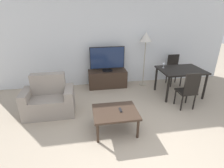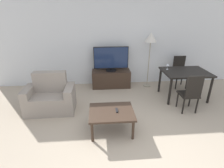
# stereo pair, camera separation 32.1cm
# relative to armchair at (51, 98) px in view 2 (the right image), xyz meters

# --- Properties ---
(ground_plane) EXTENTS (18.00, 18.00, 0.00)m
(ground_plane) POSITION_rel_armchair_xyz_m (1.73, -1.63, -0.33)
(ground_plane) COLOR tan
(wall_back) EXTENTS (7.58, 0.06, 2.70)m
(wall_back) POSITION_rel_armchair_xyz_m (1.73, 1.60, 1.02)
(wall_back) COLOR silver
(wall_back) RESTS_ON ground_plane
(armchair) EXTENTS (1.12, 0.63, 0.92)m
(armchair) POSITION_rel_armchair_xyz_m (0.00, 0.00, 0.00)
(armchair) COLOR gray
(armchair) RESTS_ON ground_plane
(tv_stand) EXTENTS (1.17, 0.47, 0.52)m
(tv_stand) POSITION_rel_armchair_xyz_m (1.54, 1.30, -0.07)
(tv_stand) COLOR #38281E
(tv_stand) RESTS_ON ground_plane
(tv) EXTENTS (1.04, 0.32, 0.73)m
(tv) POSITION_rel_armchair_xyz_m (1.54, 1.29, 0.57)
(tv) COLOR black
(tv) RESTS_ON tv_stand
(coffee_table) EXTENTS (0.86, 0.70, 0.45)m
(coffee_table) POSITION_rel_armchair_xyz_m (1.38, -0.88, 0.07)
(coffee_table) COLOR #38281E
(coffee_table) RESTS_ON ground_plane
(dining_table) EXTENTS (1.17, 0.89, 0.75)m
(dining_table) POSITION_rel_armchair_xyz_m (3.45, 0.42, 0.33)
(dining_table) COLOR black
(dining_table) RESTS_ON ground_plane
(dining_chair_near) EXTENTS (0.40, 0.40, 0.95)m
(dining_chair_near) POSITION_rel_armchair_xyz_m (3.24, -0.34, 0.19)
(dining_chair_near) COLOR black
(dining_chair_near) RESTS_ON ground_plane
(dining_chair_far) EXTENTS (0.40, 0.40, 0.95)m
(dining_chair_far) POSITION_rel_armchair_xyz_m (3.65, 1.17, 0.19)
(dining_chair_far) COLOR black
(dining_chair_far) RESTS_ON ground_plane
(floor_lamp) EXTENTS (0.35, 0.35, 1.65)m
(floor_lamp) POSITION_rel_armchair_xyz_m (2.69, 1.25, 1.11)
(floor_lamp) COLOR gray
(floor_lamp) RESTS_ON ground_plane
(remote_primary) EXTENTS (0.04, 0.15, 0.02)m
(remote_primary) POSITION_rel_armchair_xyz_m (1.48, -0.87, 0.13)
(remote_primary) COLOR black
(remote_primary) RESTS_ON coffee_table
(wine_glass_left) EXTENTS (0.07, 0.07, 0.15)m
(wine_glass_left) POSITION_rel_armchair_xyz_m (3.02, 0.62, 0.53)
(wine_glass_left) COLOR silver
(wine_glass_left) RESTS_ON dining_table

